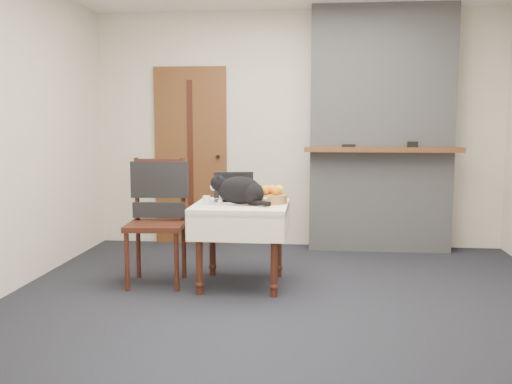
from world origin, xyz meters
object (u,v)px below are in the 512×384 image
laptop (234,195)px  pill_bottle (266,202)px  door (191,156)px  fruit_basket (271,196)px  cat (241,191)px  cream_jar (206,200)px  chair (158,203)px  side_table (241,217)px

laptop → pill_bottle: bearing=-50.9°
door → fruit_basket: size_ratio=7.49×
cat → pill_bottle: size_ratio=7.09×
cat → pill_bottle: bearing=-16.5°
cat → fruit_basket: cat is taller
cream_jar → fruit_basket: (0.53, 0.13, 0.03)m
cream_jar → pill_bottle: 0.50m
cream_jar → fruit_basket: size_ratio=0.27×
laptop → fruit_basket: 0.33m
door → laptop: 1.74m
laptop → chair: size_ratio=0.37×
cat → fruit_basket: bearing=31.1°
laptop → cream_jar: (-0.21, -0.17, -0.03)m
pill_bottle → fruit_basket: size_ratio=0.28×
chair → laptop: bearing=-1.3°
cream_jar → chair: chair is taller
door → pill_bottle: bearing=-61.0°
laptop → chair: 0.66m
door → fruit_basket: (1.04, -1.61, -0.24)m
cat → fruit_basket: 0.27m
cream_jar → chair: size_ratio=0.07×
side_table → cream_jar: (-0.28, -0.07, 0.15)m
door → laptop: door is taller
side_table → chair: 0.74m
cat → chair: size_ratio=0.50×
chair → door: bearing=87.7°
fruit_basket → chair: 0.98m
side_table → laptop: size_ratio=1.99×
laptop → cream_jar: 0.27m
door → fruit_basket: bearing=-57.2°
cat → fruit_basket: (0.25, 0.10, -0.05)m
side_table → door: bearing=115.2°
side_table → chair: size_ratio=0.73×
side_table → laptop: 0.22m
cat → chair: chair is taller
laptop → fruit_basket: bearing=-17.8°
door → side_table: bearing=-64.8°
laptop → fruit_basket: (0.32, -0.04, -0.00)m
cat → chair: bearing=-179.8°
laptop → cat: cat is taller
door → fruit_basket: door is taller
door → fruit_basket: 1.93m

